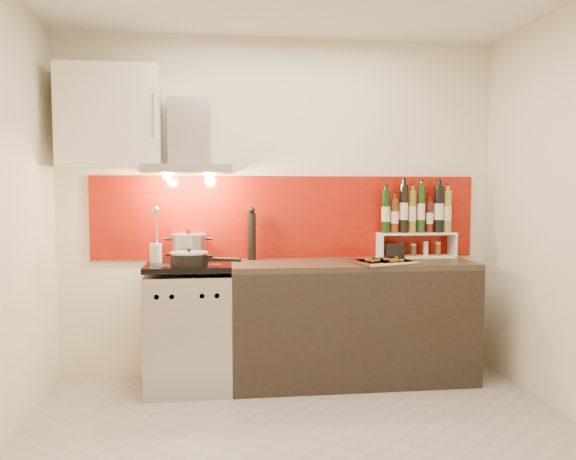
{
  "coord_description": "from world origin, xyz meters",
  "views": [
    {
      "loc": [
        -0.48,
        -2.96,
        1.43
      ],
      "look_at": [
        0.0,
        0.95,
        1.15
      ],
      "focal_mm": 35.0,
      "sensor_mm": 36.0,
      "label": 1
    }
  ],
  "objects": [
    {
      "name": "back_wall",
      "position": [
        0.0,
        1.4,
        1.3
      ],
      "size": [
        3.4,
        0.02,
        2.6
      ],
      "primitive_type": "cube",
      "color": "silver",
      "rests_on": "ground"
    },
    {
      "name": "range_stove",
      "position": [
        -0.7,
        1.1,
        0.44
      ],
      "size": [
        0.6,
        0.6,
        0.91
      ],
      "color": "#B7B7BA",
      "rests_on": "ground"
    },
    {
      "name": "floor",
      "position": [
        0.0,
        0.0,
        0.0
      ],
      "size": [
        3.4,
        3.4,
        0.0
      ],
      "primitive_type": "plane",
      "color": "#9E9991",
      "rests_on": "ground"
    },
    {
      "name": "utensil_jar",
      "position": [
        -0.93,
        1.13,
        1.02
      ],
      "size": [
        0.09,
        0.13,
        0.42
      ],
      "color": "silver",
      "rests_on": "range_stove"
    },
    {
      "name": "range_hood",
      "position": [
        -0.7,
        1.24,
        1.74
      ],
      "size": [
        0.62,
        0.5,
        0.61
      ],
      "color": "#B7B7BA",
      "rests_on": "back_wall"
    },
    {
      "name": "pepper_mill",
      "position": [
        -0.24,
        1.3,
        1.1
      ],
      "size": [
        0.06,
        0.06,
        0.4
      ],
      "color": "black",
      "rests_on": "counter"
    },
    {
      "name": "caddy_box",
      "position": [
        0.86,
        1.21,
        0.96
      ],
      "size": [
        0.15,
        0.07,
        0.12
      ],
      "primitive_type": "cube",
      "rotation": [
        0.0,
        0.0,
        -0.06
      ],
      "color": "black",
      "rests_on": "counter"
    },
    {
      "name": "backsplash",
      "position": [
        0.05,
        1.39,
        1.22
      ],
      "size": [
        3.0,
        0.02,
        0.64
      ],
      "primitive_type": "cube",
      "color": "maroon",
      "rests_on": "back_wall"
    },
    {
      "name": "counter",
      "position": [
        0.5,
        1.1,
        0.45
      ],
      "size": [
        1.8,
        0.6,
        0.9
      ],
      "color": "black",
      "rests_on": "ground"
    },
    {
      "name": "saute_pan",
      "position": [
        -0.68,
        0.95,
        0.96
      ],
      "size": [
        0.49,
        0.28,
        0.12
      ],
      "color": "black",
      "rests_on": "range_stove"
    },
    {
      "name": "baking_tray",
      "position": [
        0.69,
        0.96,
        0.92
      ],
      "size": [
        0.49,
        0.42,
        0.03
      ],
      "color": "silver",
      "rests_on": "counter"
    },
    {
      "name": "stock_pot",
      "position": [
        -0.71,
        1.29,
        1.01
      ],
      "size": [
        0.27,
        0.27,
        0.23
      ],
      "color": "#B7B7BA",
      "rests_on": "range_stove"
    },
    {
      "name": "step_shelf",
      "position": [
        1.06,
        1.28,
        1.18
      ],
      "size": [
        0.61,
        0.17,
        0.57
      ],
      "color": "white",
      "rests_on": "counter"
    },
    {
      "name": "upper_cabinet",
      "position": [
        -1.25,
        1.22,
        1.95
      ],
      "size": [
        0.7,
        0.35,
        0.72
      ],
      "primitive_type": "cube",
      "color": "silver",
      "rests_on": "back_wall"
    }
  ]
}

